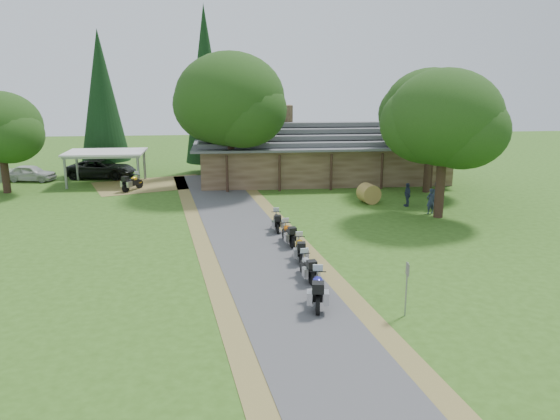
{
  "coord_description": "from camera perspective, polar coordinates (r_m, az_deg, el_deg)",
  "views": [
    {
      "loc": [
        -2.09,
        -21.35,
        8.81
      ],
      "look_at": [
        0.78,
        7.18,
        1.6
      ],
      "focal_mm": 35.0,
      "sensor_mm": 36.0,
      "label": 1
    }
  ],
  "objects": [
    {
      "name": "oak_driveway",
      "position": [
        34.9,
        16.73,
        7.29
      ],
      "size": [
        6.92,
        6.92,
        10.04
      ],
      "primitive_type": null,
      "color": "#1A3610",
      "rests_on": "ground"
    },
    {
      "name": "motorcycle_row_d",
      "position": [
        28.8,
        0.87,
        -2.37
      ],
      "size": [
        0.9,
        1.94,
        1.28
      ],
      "primitive_type": null,
      "rotation": [
        0.0,
        0.0,
        1.73
      ],
      "color": "#BC4F04",
      "rests_on": "ground"
    },
    {
      "name": "car_dark_suv",
      "position": [
        49.56,
        -18.17,
        4.58
      ],
      "size": [
        3.73,
        6.65,
        2.41
      ],
      "primitive_type": "imported",
      "rotation": [
        0.0,
        0.0,
        1.39
      ],
      "color": "black",
      "rests_on": "ground"
    },
    {
      "name": "motorcycle_row_c",
      "position": [
        26.42,
        2.1,
        -3.93
      ],
      "size": [
        0.69,
        1.86,
        1.26
      ],
      "primitive_type": null,
      "rotation": [
        0.0,
        0.0,
        1.52
      ],
      "color": "#C78307",
      "rests_on": "ground"
    },
    {
      "name": "cedar_far",
      "position": [
        51.72,
        -18.08,
        10.64
      ],
      "size": [
        4.27,
        4.27,
        12.59
      ],
      "primitive_type": "cone",
      "color": "black",
      "rests_on": "ground"
    },
    {
      "name": "car_white_sedan",
      "position": [
        50.31,
        -24.62,
        3.74
      ],
      "size": [
        3.17,
        5.5,
        1.72
      ],
      "primitive_type": "imported",
      "rotation": [
        0.0,
        0.0,
        1.37
      ],
      "color": "silver",
      "rests_on": "ground"
    },
    {
      "name": "hay_bale",
      "position": [
        38.46,
        9.25,
        1.71
      ],
      "size": [
        1.56,
        1.47,
        1.35
      ],
      "primitive_type": "cylinder",
      "rotation": [
        1.57,
        0.0,
        0.19
      ],
      "color": "olive",
      "rests_on": "ground"
    },
    {
      "name": "oak_silo",
      "position": [
        45.71,
        -27.13,
        6.56
      ],
      "size": [
        6.12,
        6.12,
        8.05
      ],
      "primitive_type": null,
      "color": "#1A3610",
      "rests_on": "ground"
    },
    {
      "name": "motorcycle_carport_a",
      "position": [
        43.58,
        -15.17,
        2.88
      ],
      "size": [
        1.62,
        2.08,
        1.39
      ],
      "primitive_type": null,
      "rotation": [
        0.0,
        0.0,
        1.03
      ],
      "color": "gold",
      "rests_on": "ground"
    },
    {
      "name": "motorcycle_row_b",
      "position": [
        24.02,
        2.85,
        -5.84
      ],
      "size": [
        0.82,
        1.88,
        1.24
      ],
      "primitive_type": null,
      "rotation": [
        0.0,
        0.0,
        1.7
      ],
      "color": "#96989D",
      "rests_on": "ground"
    },
    {
      "name": "cedar_near",
      "position": [
        49.43,
        -7.74,
        12.24
      ],
      "size": [
        3.92,
        3.92,
        14.61
      ],
      "primitive_type": "cone",
      "color": "black",
      "rests_on": "ground"
    },
    {
      "name": "driveway",
      "position": [
        26.89,
        -2.05,
        -5.02
      ],
      "size": [
        51.95,
        51.95,
        0.0
      ],
      "primitive_type": "plane",
      "rotation": [
        0.0,
        0.0,
        0.14
      ],
      "color": "#3F3F41",
      "rests_on": "ground"
    },
    {
      "name": "oak_lodge_left",
      "position": [
        41.99,
        -5.22,
        9.66
      ],
      "size": [
        8.28,
        8.28,
        11.18
      ],
      "primitive_type": null,
      "color": "#1A3610",
      "rests_on": "ground"
    },
    {
      "name": "motorcycle_row_a",
      "position": [
        21.38,
        3.96,
        -8.14
      ],
      "size": [
        1.02,
        2.2,
        1.45
      ],
      "primitive_type": null,
      "rotation": [
        0.0,
        0.0,
        1.41
      ],
      "color": "#23219A",
      "rests_on": "ground"
    },
    {
      "name": "ground",
      "position": [
        23.19,
        -0.15,
        -8.21
      ],
      "size": [
        120.0,
        120.0,
        0.0
      ],
      "primitive_type": "plane",
      "color": "#335618",
      "rests_on": "ground"
    },
    {
      "name": "person_c",
      "position": [
        38.0,
        13.17,
        1.78
      ],
      "size": [
        0.4,
        0.55,
        1.88
      ],
      "primitive_type": "imported",
      "rotation": [
        0.0,
        0.0,
        4.74
      ],
      "color": "#2D3650",
      "rests_on": "ground"
    },
    {
      "name": "carport",
      "position": [
        46.69,
        -17.67,
        4.24
      ],
      "size": [
        6.19,
        4.13,
        2.68
      ],
      "primitive_type": null,
      "rotation": [
        0.0,
        0.0,
        0.0
      ],
      "color": "silver",
      "rests_on": "ground"
    },
    {
      "name": "sign_post",
      "position": [
        20.87,
        13.07,
        -8.1
      ],
      "size": [
        0.38,
        0.06,
        2.1
      ],
      "primitive_type": null,
      "color": "gray",
      "rests_on": "ground"
    },
    {
      "name": "motorcycle_row_e",
      "position": [
        31.32,
        -0.33,
        -1.08
      ],
      "size": [
        0.61,
        1.78,
        1.21
      ],
      "primitive_type": null,
      "rotation": [
        0.0,
        0.0,
        1.55
      ],
      "color": "black",
      "rests_on": "ground"
    },
    {
      "name": "person_b",
      "position": [
        37.66,
        16.01,
        1.73
      ],
      "size": [
        0.73,
        0.63,
        2.19
      ],
      "primitive_type": "imported",
      "rotation": [
        0.0,
        0.0,
        2.8
      ],
      "color": "#2D3650",
      "rests_on": "ground"
    },
    {
      "name": "lodge",
      "position": [
        46.51,
        4.35,
        6.21
      ],
      "size": [
        21.4,
        9.4,
        4.9
      ],
      "primitive_type": null,
      "color": "brown",
      "rests_on": "ground"
    },
    {
      "name": "oak_lodge_right",
      "position": [
        42.38,
        15.45,
        8.5
      ],
      "size": [
        7.06,
        7.06,
        10.07
      ],
      "primitive_type": null,
      "color": "#1A3610",
      "rests_on": "ground"
    },
    {
      "name": "person_a",
      "position": [
        36.31,
        15.47,
        1.12
      ],
      "size": [
        0.64,
        0.54,
        1.94
      ],
      "primitive_type": "imported",
      "rotation": [
        0.0,
        0.0,
        3.43
      ],
      "color": "#2D3650",
      "rests_on": "ground"
    }
  ]
}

